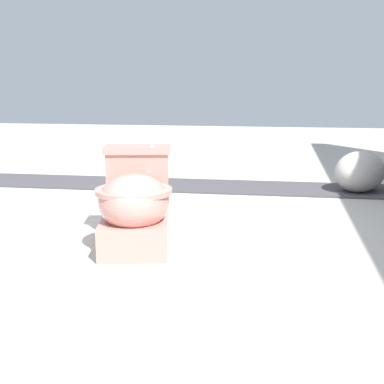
# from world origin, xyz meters

# --- Properties ---
(ground_plane) EXTENTS (14.00, 14.00, 0.00)m
(ground_plane) POSITION_xyz_m (0.00, 0.00, 0.00)
(ground_plane) COLOR #B7B2A8
(gravel_strip) EXTENTS (0.56, 8.00, 0.01)m
(gravel_strip) POSITION_xyz_m (-1.31, 0.50, 0.01)
(gravel_strip) COLOR #423F44
(gravel_strip) RESTS_ON ground
(toilet) EXTENTS (0.69, 0.48, 0.52)m
(toilet) POSITION_xyz_m (0.30, 0.09, 0.22)
(toilet) COLOR tan
(toilet) RESTS_ON ground
(boulder_near) EXTENTS (0.57, 0.56, 0.32)m
(boulder_near) POSITION_xyz_m (-1.29, 1.46, 0.16)
(boulder_near) COLOR #B7B2AD
(boulder_near) RESTS_ON ground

